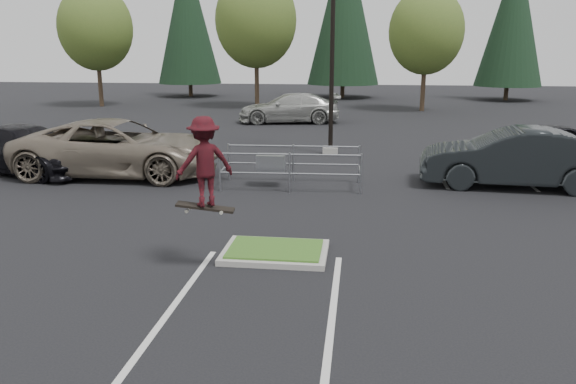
# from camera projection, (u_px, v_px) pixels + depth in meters

# --- Properties ---
(ground) EXTENTS (120.00, 120.00, 0.00)m
(ground) POSITION_uv_depth(u_px,v_px,m) (275.00, 255.00, 11.91)
(ground) COLOR black
(ground) RESTS_ON ground
(grass_median) EXTENTS (2.20, 1.60, 0.16)m
(grass_median) POSITION_uv_depth(u_px,v_px,m) (275.00, 251.00, 11.89)
(grass_median) COLOR #A4A198
(grass_median) RESTS_ON ground
(stall_lines) EXTENTS (22.62, 17.60, 0.01)m
(stall_lines) POSITION_uv_depth(u_px,v_px,m) (262.00, 186.00, 17.87)
(stall_lines) COLOR silver
(stall_lines) RESTS_ON ground
(light_pole) EXTENTS (0.70, 0.60, 10.12)m
(light_pole) POSITION_uv_depth(u_px,v_px,m) (332.00, 41.00, 22.25)
(light_pole) COLOR #A4A198
(light_pole) RESTS_ON ground
(decid_a) EXTENTS (5.44, 5.44, 8.91)m
(decid_a) POSITION_uv_depth(u_px,v_px,m) (96.00, 31.00, 41.63)
(decid_a) COLOR #38281C
(decid_a) RESTS_ON ground
(decid_b) EXTENTS (5.89, 5.89, 9.64)m
(decid_b) POSITION_uv_depth(u_px,v_px,m) (256.00, 24.00, 40.51)
(decid_b) COLOR #38281C
(decid_b) RESTS_ON ground
(decid_c) EXTENTS (5.12, 5.12, 8.38)m
(decid_c) POSITION_uv_depth(u_px,v_px,m) (426.00, 34.00, 38.54)
(decid_c) COLOR #38281C
(decid_c) RESTS_ON ground
(conif_a) EXTENTS (5.72, 5.72, 13.00)m
(conif_a) POSITION_uv_depth(u_px,v_px,m) (188.00, 16.00, 50.34)
(conif_a) COLOR #38281C
(conif_a) RESTS_ON ground
(conif_b) EXTENTS (6.38, 6.38, 14.50)m
(conif_b) POSITION_uv_depth(u_px,v_px,m) (344.00, 7.00, 48.89)
(conif_b) COLOR #38281C
(conif_b) RESTS_ON ground
(conif_c) EXTENTS (5.50, 5.50, 12.50)m
(conif_c) POSITION_uv_depth(u_px,v_px,m) (513.00, 17.00, 46.44)
(conif_c) COLOR #38281C
(conif_c) RESTS_ON ground
(cart_corral) EXTENTS (4.41, 1.76, 1.23)m
(cart_corral) POSITION_uv_depth(u_px,v_px,m) (276.00, 163.00, 17.67)
(cart_corral) COLOR gray
(cart_corral) RESTS_ON ground
(skateboarder) EXTENTS (1.27, 1.11, 1.85)m
(skateboarder) POSITION_uv_depth(u_px,v_px,m) (204.00, 162.00, 10.56)
(skateboarder) COLOR black
(skateboarder) RESTS_ON ground
(car_l_tan) EXTENTS (7.00, 3.35, 1.93)m
(car_l_tan) POSITION_uv_depth(u_px,v_px,m) (118.00, 148.00, 19.21)
(car_l_tan) COLOR #7B6E5D
(car_l_tan) RESTS_ON ground
(car_l_black) EXTENTS (6.19, 3.96, 1.67)m
(car_l_black) POSITION_uv_depth(u_px,v_px,m) (24.00, 149.00, 19.67)
(car_l_black) COLOR black
(car_l_black) RESTS_ON ground
(car_r_charc) EXTENTS (5.81, 2.40, 1.87)m
(car_r_charc) POSITION_uv_depth(u_px,v_px,m) (513.00, 158.00, 17.60)
(car_r_charc) COLOR black
(car_r_charc) RESTS_ON ground
(car_r_black) EXTENTS (4.55, 2.23, 1.49)m
(car_r_black) POSITION_uv_depth(u_px,v_px,m) (540.00, 142.00, 21.70)
(car_r_black) COLOR black
(car_r_black) RESTS_ON ground
(car_far_silver) EXTENTS (6.26, 3.39, 1.72)m
(car_far_silver) POSITION_uv_depth(u_px,v_px,m) (290.00, 108.00, 33.15)
(car_far_silver) COLOR #A7A8A3
(car_far_silver) RESTS_ON ground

